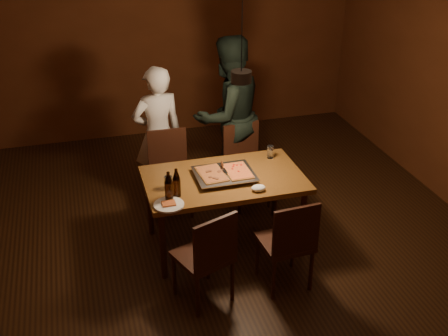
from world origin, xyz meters
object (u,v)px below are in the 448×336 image
object	(u,v)px
dining_table	(224,184)
pizza_tray	(224,175)
beer_bottle_b	(177,183)
beer_bottle_a	(169,186)
chair_far_right	(245,157)
chair_near_right	(290,237)
pendant_lamp	(241,76)
diner_white	(158,134)
diner_dark	(228,115)
plate_slice	(169,205)
chair_far_left	(169,164)
chair_near_left	(208,251)

from	to	relation	value
dining_table	pizza_tray	world-z (taller)	pizza_tray
dining_table	pizza_tray	bearing A→B (deg)	-53.55
beer_bottle_b	beer_bottle_a	bearing A→B (deg)	-145.28
beer_bottle_a	beer_bottle_b	world-z (taller)	beer_bottle_a
chair_far_right	beer_bottle_a	world-z (taller)	beer_bottle_a
dining_table	chair_near_right	xyz separation A→B (m)	(0.36, -0.81, -0.14)
chair_far_right	pendant_lamp	bearing A→B (deg)	61.21
diner_white	diner_dark	distance (m)	0.81
plate_slice	chair_near_right	bearing A→B (deg)	-25.08
beer_bottle_a	plate_slice	distance (m)	0.16
dining_table	beer_bottle_a	xyz separation A→B (m)	(-0.57, -0.27, 0.21)
chair_far_right	beer_bottle_b	distance (m)	1.41
pizza_tray	chair_far_left	bearing A→B (deg)	110.12
dining_table	diner_dark	world-z (taller)	diner_dark
chair_far_right	beer_bottle_a	size ratio (longest dim) A/B	1.75
chair_far_left	pizza_tray	world-z (taller)	chair_far_left
beer_bottle_b	chair_far_right	bearing A→B (deg)	46.14
beer_bottle_a	beer_bottle_b	size ratio (longest dim) A/B	1.04
diner_white	beer_bottle_b	bearing A→B (deg)	77.56
dining_table	pizza_tray	size ratio (longest dim) A/B	2.73
pendant_lamp	chair_far_right	bearing A→B (deg)	69.14
pizza_tray	plate_slice	world-z (taller)	pizza_tray
chair_far_right	plate_slice	xyz separation A→B (m)	(-1.05, -1.13, 0.22)
chair_near_right	diner_white	distance (m)	2.09
chair_far_left	chair_near_right	xyz separation A→B (m)	(0.73, -1.64, 0.00)
pizza_tray	chair_near_right	bearing A→B (deg)	-70.69
beer_bottle_a	pendant_lamp	xyz separation A→B (m)	(0.71, 0.20, 0.87)
chair_near_left	plate_slice	xyz separation A→B (m)	(-0.24, 0.44, 0.22)
chair_far_left	beer_bottle_a	world-z (taller)	beer_bottle_a
beer_bottle_b	diner_white	world-z (taller)	diner_white
chair_near_left	diner_white	xyz separation A→B (m)	(-0.08, 1.92, 0.23)
dining_table	pendant_lamp	xyz separation A→B (m)	(0.13, -0.07, 1.08)
chair_far_right	beer_bottle_b	bearing A→B (deg)	38.21
chair_far_left	chair_near_right	distance (m)	1.79
pizza_tray	pendant_lamp	size ratio (longest dim) A/B	0.50
chair_near_left	beer_bottle_a	bearing A→B (deg)	90.62
chair_far_left	chair_near_left	size ratio (longest dim) A/B	0.89
chair_near_right	pizza_tray	bearing A→B (deg)	109.68
chair_near_left	beer_bottle_b	distance (m)	0.70
pendant_lamp	chair_near_left	bearing A→B (deg)	-123.96
dining_table	chair_near_right	size ratio (longest dim) A/B	3.09
beer_bottle_b	chair_near_left	bearing A→B (deg)	-77.37
diner_white	chair_far_left	bearing A→B (deg)	92.49
pizza_tray	diner_dark	bearing A→B (deg)	67.88
chair_far_right	chair_near_left	xyz separation A→B (m)	(-0.82, -1.58, 0.00)
pizza_tray	beer_bottle_a	xyz separation A→B (m)	(-0.58, -0.27, 0.11)
chair_near_left	pendant_lamp	bearing A→B (deg)	35.00
chair_near_right	plate_slice	bearing A→B (deg)	150.91
chair_near_left	chair_far_right	bearing A→B (deg)	41.62
beer_bottle_a	chair_near_right	bearing A→B (deg)	-29.98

